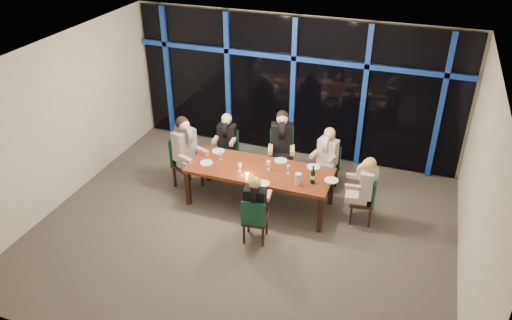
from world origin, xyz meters
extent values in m
plane|color=#5A554F|center=(0.00, 0.00, 0.00)|extent=(7.00, 7.00, 0.00)
cube|color=silver|center=(0.00, 3.00, 1.50)|extent=(7.00, 0.04, 3.00)
cube|color=silver|center=(0.00, -3.00, 1.50)|extent=(7.00, 0.04, 3.00)
cube|color=silver|center=(-3.50, 0.00, 1.50)|extent=(0.04, 6.00, 3.00)
cube|color=silver|center=(3.50, 0.00, 1.50)|extent=(0.04, 6.00, 3.00)
cube|color=white|center=(0.00, 0.00, 3.00)|extent=(7.00, 6.00, 0.04)
cube|color=black|center=(0.00, 2.94, 1.50)|extent=(6.86, 0.04, 2.94)
cube|color=#133597|center=(-2.90, 2.89, 1.50)|extent=(0.10, 0.10, 2.94)
cube|color=#133597|center=(-1.45, 2.89, 1.50)|extent=(0.10, 0.10, 2.94)
cube|color=#133597|center=(0.00, 2.89, 1.50)|extent=(0.10, 0.10, 2.94)
cube|color=#133597|center=(1.45, 2.89, 1.50)|extent=(0.10, 0.10, 2.94)
cube|color=#133597|center=(2.90, 2.89, 1.50)|extent=(0.10, 0.10, 2.94)
cube|color=#133597|center=(0.00, 2.89, 2.16)|extent=(6.86, 0.10, 0.10)
cube|color=#FF2D14|center=(1.10, 3.25, 2.15)|extent=(0.60, 0.05, 0.35)
cube|color=brown|center=(0.00, 0.80, 0.72)|extent=(2.60, 1.00, 0.06)
cube|color=black|center=(-1.24, 0.36, 0.34)|extent=(0.08, 0.08, 0.69)
cube|color=black|center=(1.24, 0.36, 0.34)|extent=(0.08, 0.08, 0.69)
cube|color=black|center=(-1.24, 1.24, 0.34)|extent=(0.08, 0.08, 0.69)
cube|color=black|center=(1.24, 1.24, 0.34)|extent=(0.08, 0.08, 0.69)
cube|color=black|center=(-1.02, 1.71, 0.40)|extent=(0.44, 0.44, 0.05)
cube|color=#174C35|center=(-1.04, 1.89, 0.64)|extent=(0.40, 0.09, 0.44)
cube|color=black|center=(-1.16, 1.54, 0.19)|extent=(0.04, 0.04, 0.37)
cube|color=black|center=(-0.85, 1.57, 0.19)|extent=(0.04, 0.04, 0.37)
cube|color=black|center=(-1.20, 1.85, 0.19)|extent=(0.04, 0.04, 0.37)
cube|color=black|center=(-0.88, 1.89, 0.19)|extent=(0.04, 0.04, 0.37)
cube|color=black|center=(0.12, 1.75, 0.47)|extent=(0.58, 0.58, 0.06)
cube|color=#174C35|center=(0.06, 1.95, 0.75)|extent=(0.47, 0.17, 0.52)
cube|color=black|center=(-0.01, 1.52, 0.22)|extent=(0.05, 0.05, 0.44)
cube|color=black|center=(0.35, 1.62, 0.22)|extent=(0.05, 0.05, 0.44)
cube|color=black|center=(-0.11, 1.88, 0.22)|extent=(0.05, 0.05, 0.44)
cube|color=black|center=(0.25, 1.98, 0.22)|extent=(0.05, 0.05, 0.44)
cube|color=black|center=(1.02, 1.73, 0.41)|extent=(0.49, 0.49, 0.05)
cube|color=#174C35|center=(1.06, 1.91, 0.65)|extent=(0.41, 0.14, 0.45)
cube|color=black|center=(0.83, 1.61, 0.19)|extent=(0.04, 0.04, 0.38)
cube|color=black|center=(1.14, 1.53, 0.19)|extent=(0.04, 0.04, 0.38)
cube|color=black|center=(0.90, 1.93, 0.19)|extent=(0.04, 0.04, 0.38)
cube|color=black|center=(1.22, 1.85, 0.19)|extent=(0.04, 0.04, 0.38)
cube|color=black|center=(-1.51, 0.89, 0.47)|extent=(0.62, 0.62, 0.06)
cube|color=#174C35|center=(-1.70, 0.98, 0.75)|extent=(0.23, 0.45, 0.52)
cube|color=black|center=(-1.41, 0.65, 0.22)|extent=(0.05, 0.05, 0.44)
cube|color=black|center=(-1.26, 0.99, 0.22)|extent=(0.05, 0.05, 0.44)
cube|color=black|center=(-1.75, 0.80, 0.22)|extent=(0.05, 0.05, 0.44)
cube|color=black|center=(-1.60, 1.14, 0.22)|extent=(0.05, 0.05, 0.44)
cube|color=black|center=(1.85, 0.91, 0.41)|extent=(0.44, 0.44, 0.05)
cube|color=#174C35|center=(2.03, 0.93, 0.65)|extent=(0.09, 0.41, 0.45)
cube|color=black|center=(1.67, 1.05, 0.19)|extent=(0.04, 0.04, 0.38)
cube|color=black|center=(1.70, 0.73, 0.19)|extent=(0.04, 0.04, 0.38)
cube|color=black|center=(1.99, 1.09, 0.19)|extent=(0.04, 0.04, 0.38)
cube|color=black|center=(2.03, 0.76, 0.19)|extent=(0.04, 0.04, 0.38)
cube|color=black|center=(0.27, -0.20, 0.40)|extent=(0.44, 0.44, 0.05)
cube|color=#174C35|center=(0.29, -0.37, 0.63)|extent=(0.40, 0.09, 0.44)
cube|color=black|center=(0.41, -0.02, 0.18)|extent=(0.04, 0.04, 0.37)
cube|color=black|center=(0.10, -0.06, 0.18)|extent=(0.04, 0.04, 0.37)
cube|color=black|center=(0.45, -0.33, 0.18)|extent=(0.04, 0.04, 0.37)
cube|color=black|center=(0.13, -0.37, 0.18)|extent=(0.04, 0.04, 0.37)
cube|color=black|center=(-1.01, 1.61, 0.49)|extent=(0.36, 0.41, 0.12)
cube|color=black|center=(-1.03, 1.75, 0.78)|extent=(0.38, 0.25, 0.50)
cylinder|color=black|center=(-1.03, 1.75, 0.98)|extent=(0.13, 0.38, 0.37)
sphere|color=tan|center=(-1.02, 1.73, 1.14)|extent=(0.19, 0.19, 0.19)
sphere|color=silver|center=(-1.03, 1.77, 1.16)|extent=(0.20, 0.20, 0.20)
cube|color=tan|center=(-1.18, 1.52, 0.79)|extent=(0.10, 0.27, 0.07)
cube|color=tan|center=(-0.83, 1.56, 0.79)|extent=(0.10, 0.27, 0.07)
cube|color=black|center=(0.15, 1.63, 0.57)|extent=(0.48, 0.52, 0.15)
cube|color=black|center=(0.11, 1.79, 0.92)|extent=(0.47, 0.35, 0.58)
cylinder|color=black|center=(0.11, 1.79, 1.15)|extent=(0.22, 0.45, 0.44)
sphere|color=tan|center=(0.11, 1.77, 1.33)|extent=(0.22, 0.22, 0.22)
sphere|color=black|center=(0.10, 1.81, 1.36)|extent=(0.24, 0.24, 0.24)
cube|color=tan|center=(-0.03, 1.49, 0.79)|extent=(0.16, 0.32, 0.08)
cube|color=tan|center=(0.38, 1.61, 0.79)|extent=(0.16, 0.32, 0.08)
cube|color=silver|center=(1.00, 1.62, 0.50)|extent=(0.40, 0.44, 0.13)
cube|color=silver|center=(1.03, 1.77, 0.80)|extent=(0.40, 0.29, 0.51)
cylinder|color=silver|center=(1.03, 1.77, 1.00)|extent=(0.17, 0.39, 0.38)
sphere|color=tan|center=(1.02, 1.75, 1.16)|extent=(0.19, 0.19, 0.19)
sphere|color=tan|center=(1.03, 1.78, 1.19)|extent=(0.21, 0.21, 0.21)
cube|color=tan|center=(0.80, 1.59, 0.79)|extent=(0.13, 0.28, 0.07)
cube|color=tan|center=(1.16, 1.51, 0.79)|extent=(0.13, 0.28, 0.07)
cube|color=black|center=(-1.39, 0.85, 0.58)|extent=(0.55, 0.52, 0.15)
cube|color=black|center=(-1.54, 0.91, 0.92)|extent=(0.39, 0.48, 0.59)
cylinder|color=black|center=(-1.54, 0.91, 1.15)|extent=(0.45, 0.27, 0.44)
sphere|color=tan|center=(-1.52, 0.90, 1.34)|extent=(0.22, 0.22, 0.22)
sphere|color=black|center=(-1.56, 0.92, 1.37)|extent=(0.24, 0.24, 0.24)
cube|color=tan|center=(-1.39, 0.62, 0.79)|extent=(0.32, 0.20, 0.08)
cube|color=tan|center=(-1.23, 1.01, 0.79)|extent=(0.32, 0.20, 0.08)
cube|color=silver|center=(1.74, 0.90, 0.50)|extent=(0.41, 0.36, 0.13)
cube|color=silver|center=(1.89, 0.91, 0.79)|extent=(0.25, 0.38, 0.50)
cylinder|color=silver|center=(1.89, 0.91, 0.99)|extent=(0.39, 0.13, 0.38)
sphere|color=tan|center=(1.87, 0.91, 1.15)|extent=(0.19, 0.19, 0.19)
sphere|color=tan|center=(1.90, 0.91, 1.18)|extent=(0.21, 0.21, 0.21)
cube|color=tan|center=(1.65, 1.07, 0.79)|extent=(0.28, 0.10, 0.07)
cube|color=tan|center=(1.69, 0.71, 0.79)|extent=(0.28, 0.10, 0.07)
cube|color=black|center=(0.26, -0.09, 0.48)|extent=(0.36, 0.40, 0.12)
cube|color=black|center=(0.28, -0.23, 0.77)|extent=(0.37, 0.25, 0.49)
cylinder|color=black|center=(0.28, -0.23, 0.97)|extent=(0.13, 0.38, 0.37)
sphere|color=tan|center=(0.28, -0.21, 1.13)|extent=(0.18, 0.18, 0.18)
sphere|color=tan|center=(0.28, -0.25, 1.15)|extent=(0.20, 0.20, 0.20)
cube|color=tan|center=(0.43, 0.00, 0.79)|extent=(0.10, 0.27, 0.07)
cube|color=tan|center=(0.08, -0.04, 0.79)|extent=(0.10, 0.27, 0.07)
cylinder|color=white|center=(-0.96, 1.16, 0.76)|extent=(0.24, 0.24, 0.01)
cylinder|color=white|center=(0.27, 1.21, 0.76)|extent=(0.24, 0.24, 0.01)
cylinder|color=white|center=(0.89, 1.18, 0.76)|extent=(0.24, 0.24, 0.01)
cylinder|color=white|center=(-0.99, 0.68, 0.76)|extent=(0.24, 0.24, 0.01)
cylinder|color=white|center=(1.28, 0.85, 0.76)|extent=(0.24, 0.24, 0.01)
cylinder|color=white|center=(0.21, 0.36, 0.76)|extent=(0.24, 0.24, 0.01)
cylinder|color=black|center=(1.00, 0.67, 0.87)|extent=(0.07, 0.07, 0.25)
cylinder|color=black|center=(1.00, 0.67, 1.04)|extent=(0.03, 0.03, 0.09)
cylinder|color=silver|center=(1.00, 0.67, 0.87)|extent=(0.08, 0.08, 0.07)
cylinder|color=silver|center=(0.77, 0.56, 0.85)|extent=(0.11, 0.11, 0.20)
cylinder|color=silver|center=(0.84, 0.56, 0.87)|extent=(0.02, 0.02, 0.14)
cylinder|color=#FFA94C|center=(-0.15, 0.54, 0.77)|extent=(0.05, 0.05, 0.03)
cylinder|color=silver|center=(-0.31, 0.62, 0.75)|extent=(0.06, 0.06, 0.01)
cylinder|color=silver|center=(-0.31, 0.62, 0.80)|extent=(0.01, 0.01, 0.09)
cylinder|color=silver|center=(-0.31, 0.62, 0.88)|extent=(0.06, 0.06, 0.06)
cylinder|color=white|center=(0.15, 0.84, 0.75)|extent=(0.06, 0.06, 0.01)
cylinder|color=white|center=(0.15, 0.84, 0.81)|extent=(0.01, 0.01, 0.10)
cylinder|color=white|center=(0.15, 0.84, 0.89)|extent=(0.07, 0.07, 0.07)
cylinder|color=white|center=(0.52, 0.84, 0.75)|extent=(0.06, 0.06, 0.01)
cylinder|color=white|center=(0.52, 0.84, 0.80)|extent=(0.01, 0.01, 0.09)
cylinder|color=white|center=(0.52, 0.84, 0.88)|extent=(0.06, 0.06, 0.06)
cylinder|color=silver|center=(-0.80, 0.90, 0.75)|extent=(0.06, 0.06, 0.01)
cylinder|color=silver|center=(-0.80, 0.90, 0.80)|extent=(0.01, 0.01, 0.09)
cylinder|color=silver|center=(-0.80, 0.90, 0.88)|extent=(0.06, 0.06, 0.06)
cylinder|color=silver|center=(0.98, 0.86, 0.75)|extent=(0.06, 0.06, 0.01)
cylinder|color=silver|center=(0.98, 0.86, 0.81)|extent=(0.01, 0.01, 0.10)
cylinder|color=silver|center=(0.98, 0.86, 0.89)|extent=(0.07, 0.07, 0.07)
camera|label=1|loc=(2.50, -6.45, 5.36)|focal=35.00mm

